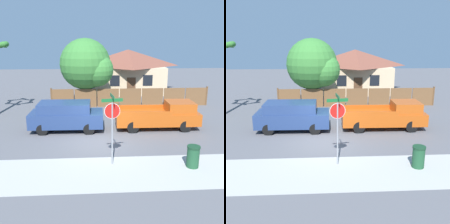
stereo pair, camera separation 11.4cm
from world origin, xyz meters
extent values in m
plane|color=#56565B|center=(0.00, 0.00, 0.00)|extent=(80.00, 80.00, 0.00)
cube|color=#A3A39E|center=(0.00, -3.60, 0.00)|extent=(36.00, 3.20, 0.01)
cube|color=brown|center=(-2.93, 8.37, 0.81)|extent=(1.89, 0.06, 1.61)
cube|color=brown|center=(-0.96, 8.37, 0.81)|extent=(1.89, 0.06, 1.61)
cube|color=brown|center=(1.00, 8.37, 0.81)|extent=(1.89, 0.06, 1.61)
cube|color=brown|center=(2.97, 8.37, 0.81)|extent=(1.89, 0.06, 1.61)
cube|color=brown|center=(4.94, 8.37, 0.81)|extent=(1.89, 0.06, 1.61)
cube|color=brown|center=(6.91, 8.37, 0.81)|extent=(1.89, 0.06, 1.61)
cube|color=brown|center=(8.88, 8.37, 0.81)|extent=(1.89, 0.06, 1.61)
cube|color=brown|center=(-3.92, 8.37, 0.86)|extent=(0.12, 0.12, 1.71)
cube|color=brown|center=(9.86, 8.37, 0.86)|extent=(0.12, 0.12, 1.71)
cube|color=beige|center=(3.60, 15.53, 1.45)|extent=(7.58, 6.02, 2.90)
pyramid|color=brown|center=(3.60, 15.53, 3.80)|extent=(8.19, 6.50, 1.79)
cube|color=black|center=(1.90, 12.50, 1.68)|extent=(1.00, 0.04, 1.10)
cube|color=black|center=(5.31, 12.50, 1.68)|extent=(1.00, 0.04, 1.10)
cube|color=brown|center=(3.60, 12.50, 1.00)|extent=(0.90, 0.04, 2.00)
cylinder|color=brown|center=(-0.96, 9.27, 0.99)|extent=(0.40, 0.40, 1.99)
sphere|color=#387A33|center=(-0.96, 9.27, 3.66)|extent=(4.46, 4.46, 4.46)
sphere|color=#3C8437|center=(0.04, 8.71, 3.21)|extent=(2.90, 2.90, 2.90)
cone|color=#2D6B28|center=(-6.95, 6.44, 5.27)|extent=(0.44, 1.82, 0.71)
cone|color=#2D6B28|center=(-7.43, 7.29, 5.27)|extent=(1.79, 1.29, 0.71)
cube|color=navy|center=(-1.98, 2.29, 0.79)|extent=(4.69, 2.02, 0.91)
cube|color=navy|center=(-2.10, 2.29, 1.56)|extent=(3.29, 1.84, 0.63)
cube|color=black|center=(-0.55, 2.27, 1.56)|extent=(0.08, 1.72, 0.53)
cylinder|color=black|center=(-0.53, 3.14, 0.35)|extent=(0.70, 0.22, 0.70)
cylinder|color=black|center=(-0.55, 1.41, 0.35)|extent=(0.70, 0.22, 0.70)
cylinder|color=black|center=(-3.42, 3.18, 0.35)|extent=(0.70, 0.22, 0.70)
cylinder|color=black|center=(-3.44, 1.44, 0.35)|extent=(0.70, 0.22, 0.70)
cube|color=#B74C14|center=(3.92, 2.29, 0.75)|extent=(5.46, 1.95, 0.77)
cube|color=#B74C14|center=(5.41, 2.27, 1.48)|extent=(1.76, 1.75, 0.68)
cube|color=#B74C14|center=(3.01, 3.20, 1.27)|extent=(3.42, 0.13, 0.27)
cube|color=#B74C14|center=(2.99, 1.41, 1.27)|extent=(3.42, 0.13, 0.27)
cube|color=#B74C14|center=(1.24, 2.33, 1.27)|extent=(0.10, 1.78, 0.27)
cylinder|color=black|center=(5.62, 3.10, 0.38)|extent=(0.76, 0.22, 0.76)
cylinder|color=black|center=(5.59, 1.44, 0.38)|extent=(0.76, 0.22, 0.76)
cylinder|color=black|center=(2.25, 3.14, 0.38)|extent=(0.76, 0.22, 0.76)
cylinder|color=black|center=(2.22, 1.49, 0.38)|extent=(0.76, 0.22, 0.76)
cylinder|color=gray|center=(0.63, -2.77, 1.51)|extent=(0.07, 0.07, 3.02)
cylinder|color=red|center=(0.63, -2.77, 2.63)|extent=(0.68, 0.12, 0.69)
cylinder|color=white|center=(0.63, -2.77, 2.63)|extent=(0.72, 0.11, 0.73)
cube|color=#19602D|center=(0.63, -2.77, 3.12)|extent=(0.97, 0.15, 0.15)
cube|color=#19602D|center=(0.63, -2.77, 3.30)|extent=(0.14, 0.87, 0.15)
cylinder|color=#1E4C2D|center=(4.34, -3.27, 0.48)|extent=(0.56, 0.56, 0.95)
cylinder|color=#163922|center=(4.34, -3.27, 0.99)|extent=(0.60, 0.60, 0.08)
camera|label=1|loc=(-0.12, -14.10, 5.71)|focal=42.00mm
camera|label=2|loc=(0.00, -14.11, 5.71)|focal=42.00mm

